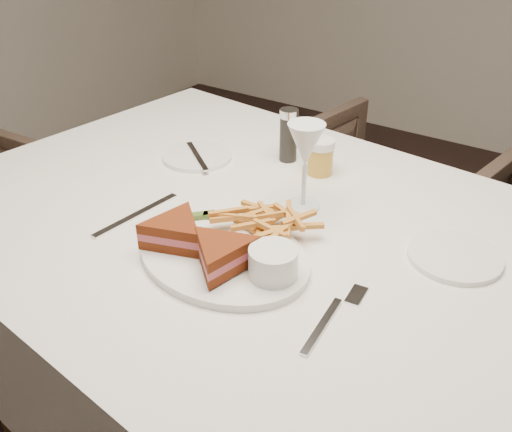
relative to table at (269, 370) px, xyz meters
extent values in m
cube|color=silver|center=(0.00, 0.00, 0.00)|extent=(1.49, 1.08, 0.75)
imported|color=#4B392E|center=(-0.09, 0.82, -0.04)|extent=(0.74, 0.71, 0.67)
ellipsoid|color=white|center=(-0.01, -0.13, 0.38)|extent=(0.35, 0.28, 0.01)
cube|color=silver|center=(-0.24, -0.11, 0.38)|extent=(0.03, 0.21, 0.00)
cylinder|color=white|center=(-0.31, 0.16, 0.38)|extent=(0.16, 0.16, 0.01)
cylinder|color=white|center=(0.32, 0.09, 0.38)|extent=(0.16, 0.16, 0.01)
cylinder|color=black|center=(-0.13, 0.27, 0.44)|extent=(0.04, 0.04, 0.12)
cylinder|color=gold|center=(-0.03, 0.25, 0.42)|extent=(0.06, 0.06, 0.08)
cube|color=#3E5D20|center=(-0.09, -0.05, 0.40)|extent=(0.06, 0.04, 0.01)
cube|color=#3E5D20|center=(-0.11, -0.07, 0.40)|extent=(0.05, 0.05, 0.01)
cylinder|color=white|center=(0.09, -0.14, 0.42)|extent=(0.08, 0.08, 0.05)
camera|label=1|loc=(0.48, -0.77, 0.95)|focal=40.00mm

